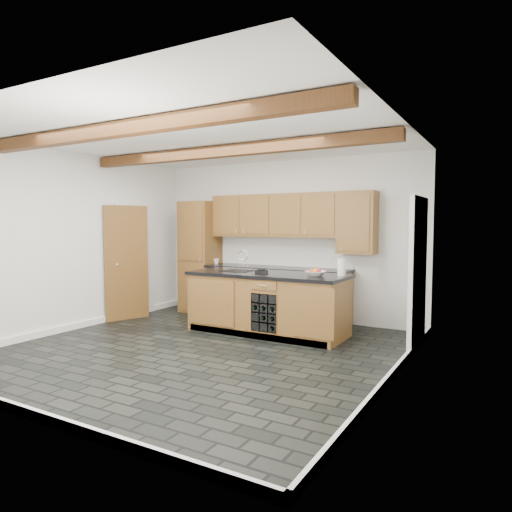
% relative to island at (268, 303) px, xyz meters
% --- Properties ---
extents(ground, '(5.00, 5.00, 0.00)m').
position_rel_island_xyz_m(ground, '(-0.31, -1.28, -0.46)').
color(ground, black).
rests_on(ground, ground).
extents(room_shell, '(5.01, 5.00, 5.00)m').
position_rel_island_xyz_m(room_shell, '(-0.39, -0.75, 1.06)').
color(room_shell, white).
rests_on(room_shell, ground).
extents(back_cabinetry, '(3.65, 0.62, 2.20)m').
position_rel_island_xyz_m(back_cabinetry, '(-0.68, 0.95, 0.51)').
color(back_cabinetry, brown).
rests_on(back_cabinetry, ground).
extents(island, '(2.48, 0.96, 0.93)m').
position_rel_island_xyz_m(island, '(0.00, 0.00, 0.00)').
color(island, brown).
rests_on(island, ground).
extents(faucet, '(0.45, 0.40, 0.34)m').
position_rel_island_xyz_m(faucet, '(-0.56, 0.05, 0.50)').
color(faucet, black).
rests_on(faucet, island).
extents(kitchen_scale, '(0.22, 0.17, 0.06)m').
position_rel_island_xyz_m(kitchen_scale, '(-0.08, -0.05, 0.49)').
color(kitchen_scale, black).
rests_on(kitchen_scale, island).
extents(fruit_bowl, '(0.32, 0.32, 0.07)m').
position_rel_island_xyz_m(fruit_bowl, '(0.79, -0.02, 0.50)').
color(fruit_bowl, beige).
rests_on(fruit_bowl, island).
extents(fruit_cluster, '(0.16, 0.17, 0.07)m').
position_rel_island_xyz_m(fruit_cluster, '(0.79, -0.02, 0.54)').
color(fruit_cluster, '#B81837').
rests_on(fruit_cluster, fruit_bowl).
extents(paper_towel, '(0.11, 0.11, 0.25)m').
position_rel_island_xyz_m(paper_towel, '(1.11, 0.19, 0.59)').
color(paper_towel, white).
rests_on(paper_towel, island).
extents(mug, '(0.14, 0.14, 0.10)m').
position_rel_island_xyz_m(mug, '(-1.61, 0.94, 0.51)').
color(mug, white).
rests_on(mug, back_cabinetry).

